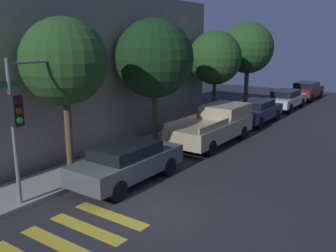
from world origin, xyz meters
TOP-DOWN VIEW (x-y plane):
  - ground_plane at (0.00, 0.00)m, footprint 60.00×60.00m
  - sidewalk at (0.00, 4.26)m, footprint 26.00×2.12m
  - crosswalk at (-3.18, 0.80)m, footprint 5.16×2.60m
  - traffic_light_pole at (-1.56, 3.37)m, footprint 2.26×0.56m
  - sedan_near_corner at (1.43, 2.10)m, footprint 4.51×1.82m
  - pickup_truck at (7.95, 2.10)m, footprint 5.41×2.05m
  - sedan_middle at (13.28, 2.10)m, footprint 4.47×1.82m
  - sedan_far_end at (18.86, 2.10)m, footprint 4.62×1.74m
  - sedan_tail_of_row at (24.26, 2.10)m, footprint 4.61×1.79m
  - tree_near_corner at (0.66, 4.24)m, footprint 3.08×3.08m
  - tree_midblock at (5.89, 4.24)m, footprint 3.65×3.65m
  - tree_far_end at (11.84, 4.24)m, footprint 3.15×3.15m
  - tree_behind_truck at (16.60, 4.24)m, footprint 3.50×3.50m

SIDE VIEW (x-z plane):
  - ground_plane at x=0.00m, z-range 0.00..0.00m
  - crosswalk at x=-3.18m, z-range 0.00..0.00m
  - sidewalk at x=0.00m, z-range 0.00..0.14m
  - sedan_far_end at x=18.86m, z-range 0.06..1.45m
  - sedan_middle at x=13.28m, z-range 0.06..1.47m
  - sedan_near_corner at x=1.43m, z-range 0.06..1.50m
  - sedan_tail_of_row at x=24.26m, z-range 0.06..1.53m
  - pickup_truck at x=7.95m, z-range 0.02..1.77m
  - traffic_light_pole at x=-1.56m, z-range 0.90..5.41m
  - tree_far_end at x=11.84m, z-range 1.17..6.67m
  - tree_midblock at x=5.89m, z-range 1.15..7.12m
  - tree_near_corner at x=0.66m, z-range 1.34..7.15m
  - tree_behind_truck at x=16.60m, z-range 1.31..7.47m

